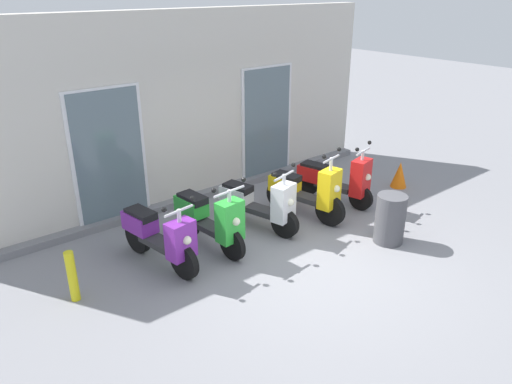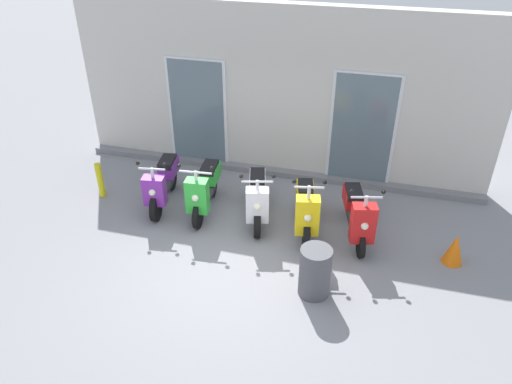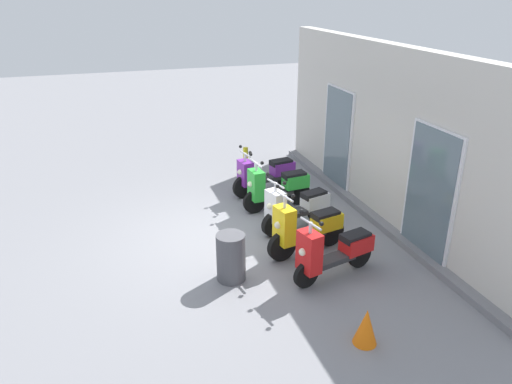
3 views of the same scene
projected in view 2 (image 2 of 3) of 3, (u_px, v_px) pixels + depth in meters
name	position (u px, v px, depth m)	size (l,w,h in m)	color
ground_plane	(232.00, 263.00, 7.76)	(40.00, 40.00, 0.00)	gray
storefront_facade	(279.00, 96.00, 9.52)	(8.28, 0.50, 3.38)	beige
scooter_purple	(163.00, 182.00, 9.00)	(0.60, 1.58, 1.15)	black
scooter_green	(204.00, 188.00, 8.76)	(0.62, 1.53, 1.21)	black
scooter_white	(257.00, 197.00, 8.60)	(0.74, 1.54, 1.18)	black
scooter_yellow	(306.00, 209.00, 8.23)	(0.65, 1.56, 1.31)	black
scooter_red	(357.00, 213.00, 8.12)	(0.71, 1.53, 1.23)	black
trash_bin	(315.00, 272.00, 7.00)	(0.46, 0.46, 0.79)	#4C4C51
curb_bollard	(100.00, 180.00, 9.30)	(0.12, 0.12, 0.70)	yellow
traffic_cone	(455.00, 249.00, 7.65)	(0.32, 0.32, 0.52)	orange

